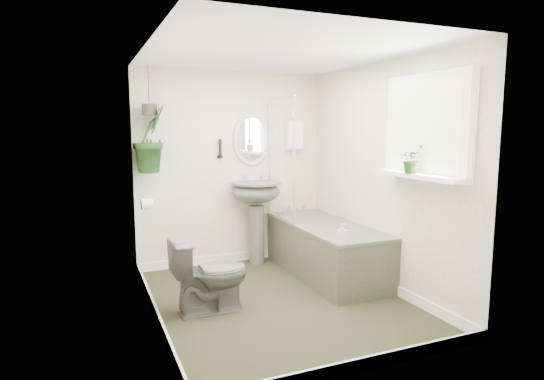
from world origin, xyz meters
name	(u,v)px	position (x,y,z in m)	size (l,w,h in m)	color
floor	(278,301)	(0.00, 0.00, -0.01)	(2.30, 2.80, 0.02)	black
ceiling	(279,52)	(0.00, 0.00, 2.31)	(2.30, 2.80, 0.02)	white
wall_back	(232,169)	(0.00, 1.41, 1.15)	(2.30, 0.02, 2.30)	white
wall_front	(366,205)	(0.00, -1.41, 1.15)	(2.30, 0.02, 2.30)	white
wall_left	(150,188)	(-1.16, 0.00, 1.15)	(0.02, 2.80, 2.30)	white
wall_right	(382,176)	(1.16, 0.00, 1.15)	(0.02, 2.80, 2.30)	white
skirting	(278,295)	(0.00, 0.00, 0.05)	(2.30, 2.80, 0.10)	white
bathtub	(326,250)	(0.80, 0.50, 0.29)	(0.72, 1.72, 0.58)	#51524B
bath_screen	(281,159)	(0.47, 0.99, 1.28)	(0.04, 0.72, 1.40)	silver
shower_box	(294,135)	(0.80, 1.34, 1.55)	(0.20, 0.10, 0.35)	white
oval_mirror	(252,139)	(0.25, 1.37, 1.50)	(0.46, 0.03, 0.62)	beige
wall_sconce	(220,148)	(-0.15, 1.36, 1.40)	(0.04, 0.04, 0.22)	black
toilet_roll_holder	(147,204)	(-1.10, 0.70, 0.90)	(0.11, 0.11, 0.11)	white
window_recess	(427,127)	(1.09, -0.70, 1.65)	(0.08, 1.00, 0.90)	white
window_sill	(418,176)	(1.02, -0.70, 1.23)	(0.18, 1.00, 0.04)	white
window_blinds	(423,127)	(1.04, -0.70, 1.65)	(0.01, 0.86, 0.76)	white
toilet	(210,274)	(-0.66, 0.01, 0.35)	(0.39, 0.68, 0.69)	#51524B
pedestal_sink	(257,222)	(0.25, 1.22, 0.50)	(0.59, 0.50, 1.01)	#51524B
sill_plant	(411,159)	(0.97, -0.66, 1.37)	(0.22, 0.19, 0.25)	black
hanging_plant	(150,138)	(-0.97, 1.23, 1.53)	(0.41, 0.33, 0.74)	black
soap_bottle	(342,233)	(0.52, -0.29, 0.67)	(0.09, 0.09, 0.19)	black
hanging_pot	(149,110)	(-0.97, 1.23, 1.83)	(0.16, 0.16, 0.12)	#3A3328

